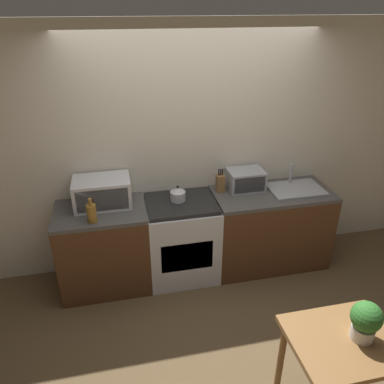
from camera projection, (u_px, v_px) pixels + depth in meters
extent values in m
plane|color=brown|center=(216.00, 316.00, 3.62)|extent=(16.00, 16.00, 0.00)
cube|color=beige|center=(192.00, 152.00, 3.95)|extent=(10.00, 0.06, 2.60)
cube|color=#4C2D19|center=(104.00, 250.00, 3.86)|extent=(0.89, 0.62, 0.86)
cube|color=#474442|center=(100.00, 212.00, 3.65)|extent=(0.89, 0.62, 0.04)
cube|color=#4C2D19|center=(269.00, 229.00, 4.20)|extent=(1.27, 0.62, 0.86)
cube|color=#474442|center=(273.00, 194.00, 4.00)|extent=(1.27, 0.62, 0.04)
cube|color=silver|center=(181.00, 240.00, 4.01)|extent=(0.73, 0.62, 0.86)
cube|color=black|center=(181.00, 203.00, 3.81)|extent=(0.70, 0.57, 0.04)
cube|color=black|center=(187.00, 257.00, 3.75)|extent=(0.53, 0.02, 0.32)
cylinder|color=#B7B7BC|center=(178.00, 196.00, 3.81)|extent=(0.16, 0.16, 0.10)
cone|color=#B7B7BC|center=(178.00, 190.00, 3.77)|extent=(0.15, 0.15, 0.05)
sphere|color=black|center=(178.00, 187.00, 3.76)|extent=(0.03, 0.03, 0.03)
cube|color=silver|center=(102.00, 192.00, 3.68)|extent=(0.55, 0.37, 0.28)
cube|color=black|center=(102.00, 200.00, 3.53)|extent=(0.49, 0.01, 0.22)
cylinder|color=olive|center=(92.00, 213.00, 3.42)|extent=(0.09, 0.09, 0.17)
cylinder|color=olive|center=(90.00, 202.00, 3.36)|extent=(0.03, 0.03, 0.07)
cube|color=brown|center=(220.00, 183.00, 3.97)|extent=(0.08, 0.09, 0.18)
cylinder|color=black|center=(219.00, 172.00, 3.91)|extent=(0.01, 0.01, 0.07)
cylinder|color=black|center=(221.00, 172.00, 3.92)|extent=(0.01, 0.01, 0.07)
cylinder|color=black|center=(222.00, 172.00, 3.92)|extent=(0.01, 0.01, 0.07)
cube|color=#999BA0|center=(245.00, 180.00, 4.02)|extent=(0.38, 0.29, 0.22)
cube|color=black|center=(250.00, 185.00, 3.90)|extent=(0.33, 0.01, 0.17)
cube|color=#999BA0|center=(296.00, 189.00, 4.03)|extent=(0.57, 0.41, 0.02)
cylinder|color=#999BA0|center=(291.00, 174.00, 4.10)|extent=(0.03, 0.03, 0.22)
cube|color=brown|center=(344.00, 341.00, 2.47)|extent=(0.72, 0.59, 0.04)
cylinder|color=brown|center=(281.00, 358.00, 2.79)|extent=(0.05, 0.05, 0.69)
cylinder|color=brown|center=(352.00, 344.00, 2.90)|extent=(0.05, 0.05, 0.69)
cylinder|color=beige|center=(362.00, 332.00, 2.46)|extent=(0.15, 0.15, 0.10)
sphere|color=#2D6B28|center=(367.00, 317.00, 2.40)|extent=(0.20, 0.20, 0.20)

